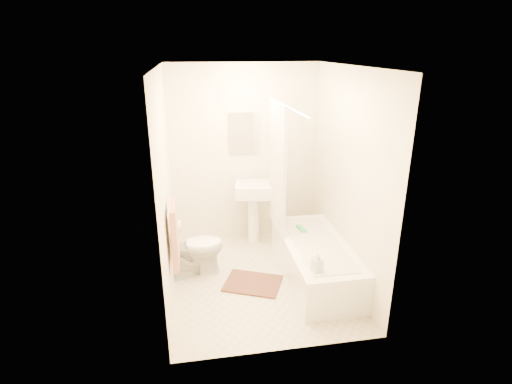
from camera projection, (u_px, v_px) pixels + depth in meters
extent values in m
plane|color=beige|center=(260.00, 278.00, 4.72)|extent=(2.40, 2.40, 0.00)
plane|color=white|center=(260.00, 66.00, 3.89)|extent=(2.40, 2.40, 0.00)
cube|color=beige|center=(244.00, 154.00, 5.42)|extent=(2.00, 0.02, 2.40)
cube|color=beige|center=(165.00, 188.00, 4.15)|extent=(0.02, 2.40, 2.40)
cube|color=beige|center=(348.00, 178.00, 4.47)|extent=(0.02, 2.40, 2.40)
cube|color=white|center=(244.00, 133.00, 5.30)|extent=(0.40, 0.03, 0.55)
cylinder|color=silver|center=(287.00, 106.00, 4.17)|extent=(0.03, 1.70, 0.03)
cube|color=silver|center=(277.00, 166.00, 4.81)|extent=(0.04, 0.80, 1.55)
cylinder|color=silver|center=(169.00, 205.00, 3.96)|extent=(0.02, 0.60, 0.02)
cube|color=#CC7266|center=(175.00, 234.00, 4.07)|extent=(0.06, 0.45, 0.66)
cylinder|color=white|center=(176.00, 226.00, 4.44)|extent=(0.11, 0.12, 0.12)
imported|color=white|center=(194.00, 247.00, 4.72)|extent=(0.75, 0.48, 0.69)
cube|color=#4A2B1C|center=(253.00, 283.00, 4.60)|extent=(0.76, 0.68, 0.02)
imported|color=white|center=(317.00, 262.00, 3.99)|extent=(0.11, 0.11, 0.21)
cube|color=green|center=(301.00, 229.00, 4.91)|extent=(0.09, 0.20, 0.04)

